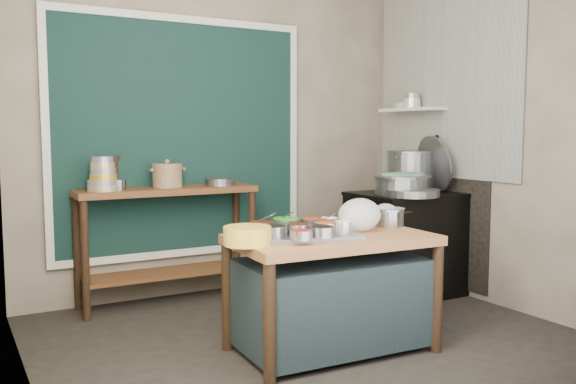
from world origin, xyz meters
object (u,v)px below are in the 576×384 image
back_counter (168,246)px  stock_pot (411,171)px  prep_table (332,293)px  stove_block (408,245)px  condiment_tray (305,235)px  saucepan (388,217)px  yellow_basin (247,236)px  steamer (402,185)px  ceramic_crock (167,177)px  utensil_cup (117,185)px

back_counter → stock_pot: stock_pot is taller
prep_table → stove_block: (1.35, 0.85, 0.05)m
condiment_tray → saucepan: size_ratio=2.76×
yellow_basin → steamer: 1.98m
ceramic_crock → stock_pot: (2.05, -0.59, 0.02)m
stock_pot → steamer: bearing=-140.8°
saucepan → ceramic_crock: 1.85m
yellow_basin → stock_pot: bearing=26.3°
condiment_tray → stock_pot: (1.70, 0.99, 0.29)m
yellow_basin → utensil_cup: (-0.35, 1.59, 0.19)m
utensil_cup → steamer: bearing=-20.3°
condiment_tray → ceramic_crock: 1.64m
back_counter → stove_block: back_counter is taller
yellow_basin → ceramic_crock: 1.66m
condiment_tray → steamer: size_ratio=1.29×
back_counter → steamer: (1.75, -0.82, 0.48)m
stove_block → saucepan: 1.16m
prep_table → stock_pot: size_ratio=2.79×
prep_table → back_counter: bearing=111.8°
prep_table → steamer: bearing=34.9°
saucepan → utensil_cup: size_ratio=1.64×
condiment_tray → stove_block: bearing=28.3°
prep_table → stove_block: size_ratio=1.39×
condiment_tray → saucepan: saucepan is taller
saucepan → stock_pot: 1.34m
stove_block → utensil_cup: bearing=163.1°
yellow_basin → utensil_cup: size_ratio=1.99×
stove_block → utensil_cup: size_ratio=6.46×
back_counter → condiment_tray: bearing=-77.0°
back_counter → yellow_basin: (-0.06, -1.62, 0.33)m
stove_block → yellow_basin: yellow_basin is taller
saucepan → ceramic_crock: bearing=117.2°
back_counter → steamer: size_ratio=2.98×
condiment_tray → steamer: steamer is taller
utensil_cup → ceramic_crock: (0.42, 0.05, 0.04)m
condiment_tray → yellow_basin: (-0.42, -0.06, 0.04)m
utensil_cup → stove_block: bearing=-16.9°
stock_pot → condiment_tray: bearing=-149.8°
stove_block → condiment_tray: size_ratio=1.43×
back_counter → condiment_tray: back_counter is taller
back_counter → stove_block: (1.90, -0.73, -0.05)m
back_counter → stock_pot: 2.21m
condiment_tray → yellow_basin: 0.43m
utensil_cup → back_counter: bearing=3.8°
prep_table → yellow_basin: bearing=-173.8°
back_counter → stock_pot: size_ratio=3.24×
yellow_basin → back_counter: bearing=87.9°
condiment_tray → stock_pot: 1.99m
stove_block → condiment_tray: 1.78m
stove_block → utensil_cup: 2.48m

